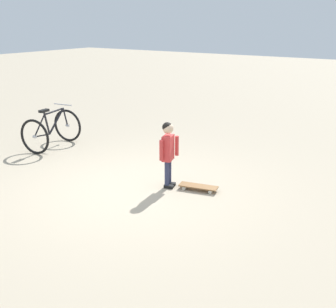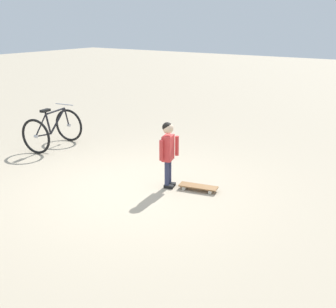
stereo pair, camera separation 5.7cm
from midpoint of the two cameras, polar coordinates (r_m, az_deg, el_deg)
name	(u,v)px [view 2 (the right image)]	position (r m, az deg, el deg)	size (l,w,h in m)	color
ground_plane	(126,190)	(6.65, -5.49, -4.85)	(50.00, 50.00, 0.00)	tan
child_person	(168,148)	(6.52, 0.26, 0.89)	(0.40, 0.23, 1.06)	#2D3351
skateboard	(198,187)	(6.59, 4.40, -4.47)	(0.32, 0.64, 0.07)	olive
bicycle_near	(53,129)	(9.01, -15.23, 3.25)	(1.16, 0.86, 0.85)	black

